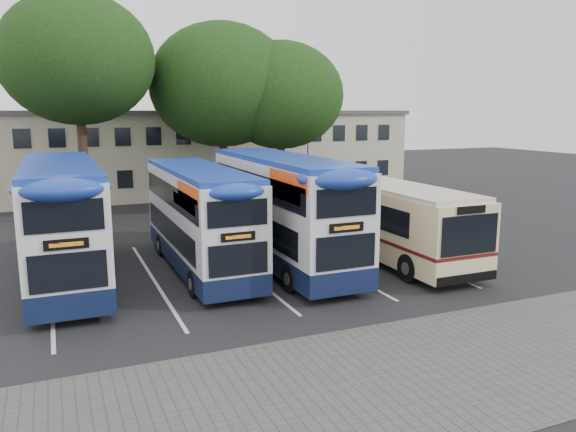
{
  "coord_description": "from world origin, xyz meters",
  "views": [
    {
      "loc": [
        -10.46,
        -15.34,
        6.19
      ],
      "look_at": [
        -1.85,
        5.0,
        2.03
      ],
      "focal_mm": 35.0,
      "sensor_mm": 36.0,
      "label": 1
    }
  ],
  "objects_px": {
    "lamp_post": "(308,127)",
    "tree_right": "(281,96)",
    "tree_left": "(77,59)",
    "bus_dd_mid": "(199,214)",
    "bus_single": "(383,214)",
    "bus_dd_right": "(282,205)",
    "tree_mid": "(222,85)",
    "bus_dd_left": "(62,216)"
  },
  "relations": [
    {
      "from": "tree_mid",
      "to": "bus_single",
      "type": "bearing_deg",
      "value": -77.47
    },
    {
      "from": "tree_right",
      "to": "bus_dd_mid",
      "type": "height_order",
      "value": "tree_right"
    },
    {
      "from": "tree_left",
      "to": "bus_dd_right",
      "type": "height_order",
      "value": "tree_left"
    },
    {
      "from": "lamp_post",
      "to": "bus_dd_left",
      "type": "distance_m",
      "value": 21.37
    },
    {
      "from": "bus_dd_mid",
      "to": "bus_single",
      "type": "bearing_deg",
      "value": -6.79
    },
    {
      "from": "bus_dd_mid",
      "to": "bus_dd_right",
      "type": "height_order",
      "value": "bus_dd_right"
    },
    {
      "from": "lamp_post",
      "to": "tree_mid",
      "type": "bearing_deg",
      "value": -167.65
    },
    {
      "from": "tree_left",
      "to": "bus_single",
      "type": "xyz_separation_m",
      "value": [
        11.33,
        -12.31,
        -7.04
      ]
    },
    {
      "from": "tree_left",
      "to": "bus_single",
      "type": "distance_m",
      "value": 18.15
    },
    {
      "from": "tree_mid",
      "to": "bus_dd_mid",
      "type": "relative_size",
      "value": 1.18
    },
    {
      "from": "bus_single",
      "to": "bus_dd_mid",
      "type": "bearing_deg",
      "value": 173.21
    },
    {
      "from": "lamp_post",
      "to": "tree_left",
      "type": "height_order",
      "value": "tree_left"
    },
    {
      "from": "tree_right",
      "to": "bus_dd_right",
      "type": "relative_size",
      "value": 0.98
    },
    {
      "from": "lamp_post",
      "to": "tree_mid",
      "type": "xyz_separation_m",
      "value": [
        -6.51,
        -1.43,
        2.63
      ]
    },
    {
      "from": "bus_dd_right",
      "to": "tree_right",
      "type": "bearing_deg",
      "value": 68.04
    },
    {
      "from": "bus_dd_mid",
      "to": "bus_single",
      "type": "xyz_separation_m",
      "value": [
        7.79,
        -0.93,
        -0.42
      ]
    },
    {
      "from": "bus_dd_right",
      "to": "bus_single",
      "type": "xyz_separation_m",
      "value": [
        4.52,
        -0.38,
        -0.63
      ]
    },
    {
      "from": "bus_dd_mid",
      "to": "tree_right",
      "type": "bearing_deg",
      "value": 54.9
    },
    {
      "from": "tree_right",
      "to": "bus_dd_mid",
      "type": "relative_size",
      "value": 1.07
    },
    {
      "from": "tree_mid",
      "to": "tree_right",
      "type": "relative_size",
      "value": 1.1
    },
    {
      "from": "tree_mid",
      "to": "bus_dd_right",
      "type": "xyz_separation_m",
      "value": [
        -1.48,
        -13.3,
        -5.28
      ]
    },
    {
      "from": "bus_dd_right",
      "to": "bus_single",
      "type": "bearing_deg",
      "value": -4.87
    },
    {
      "from": "tree_mid",
      "to": "bus_dd_right",
      "type": "bearing_deg",
      "value": -96.35
    },
    {
      "from": "tree_mid",
      "to": "bus_single",
      "type": "distance_m",
      "value": 15.21
    },
    {
      "from": "tree_left",
      "to": "bus_dd_mid",
      "type": "xyz_separation_m",
      "value": [
        3.54,
        -11.38,
        -6.61
      ]
    },
    {
      "from": "bus_dd_right",
      "to": "bus_single",
      "type": "relative_size",
      "value": 0.99
    },
    {
      "from": "bus_dd_left",
      "to": "bus_dd_mid",
      "type": "xyz_separation_m",
      "value": [
        4.96,
        -0.53,
        -0.18
      ]
    },
    {
      "from": "tree_mid",
      "to": "bus_dd_mid",
      "type": "height_order",
      "value": "tree_mid"
    },
    {
      "from": "bus_dd_left",
      "to": "tree_mid",
      "type": "bearing_deg",
      "value": 51.54
    },
    {
      "from": "tree_left",
      "to": "bus_dd_mid",
      "type": "bearing_deg",
      "value": -72.74
    },
    {
      "from": "tree_left",
      "to": "bus_single",
      "type": "relative_size",
      "value": 1.15
    },
    {
      "from": "bus_dd_right",
      "to": "bus_single",
      "type": "height_order",
      "value": "bus_dd_right"
    },
    {
      "from": "tree_mid",
      "to": "bus_dd_right",
      "type": "distance_m",
      "value": 14.39
    },
    {
      "from": "bus_dd_left",
      "to": "bus_dd_mid",
      "type": "height_order",
      "value": "bus_dd_left"
    },
    {
      "from": "lamp_post",
      "to": "tree_left",
      "type": "relative_size",
      "value": 0.74
    },
    {
      "from": "tree_right",
      "to": "bus_dd_mid",
      "type": "xyz_separation_m",
      "value": [
        -8.2,
        -11.66,
        -4.87
      ]
    },
    {
      "from": "tree_left",
      "to": "tree_right",
      "type": "bearing_deg",
      "value": 1.38
    },
    {
      "from": "lamp_post",
      "to": "tree_right",
      "type": "height_order",
      "value": "tree_right"
    },
    {
      "from": "tree_right",
      "to": "bus_single",
      "type": "bearing_deg",
      "value": -91.83
    },
    {
      "from": "tree_left",
      "to": "bus_dd_left",
      "type": "relative_size",
      "value": 1.17
    },
    {
      "from": "tree_left",
      "to": "tree_mid",
      "type": "bearing_deg",
      "value": 9.41
    },
    {
      "from": "bus_single",
      "to": "tree_mid",
      "type": "bearing_deg",
      "value": 102.53
    }
  ]
}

